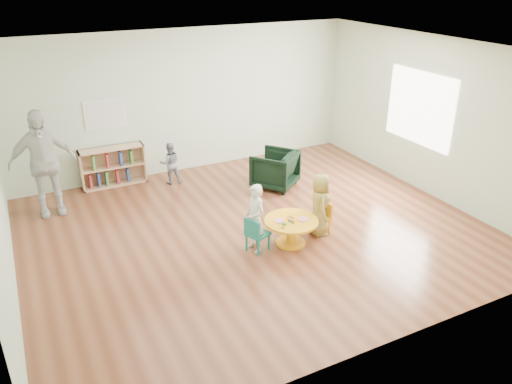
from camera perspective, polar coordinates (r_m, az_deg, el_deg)
room at (r=7.28m, az=-0.04°, el=8.78°), size 7.10×7.00×2.80m
activity_table at (r=7.52m, az=4.02°, el=-4.03°), size 0.81×0.81×0.45m
kid_chair_left at (r=7.31m, az=-0.01°, el=-4.77°), size 0.38×0.38×0.55m
kid_chair_right at (r=7.91m, az=7.56°, el=-2.77°), size 0.28×0.28×0.50m
bookshelf at (r=9.88m, az=-16.13°, el=2.83°), size 1.20×0.30×0.75m
alphabet_poster at (r=9.70m, az=-16.89°, el=8.48°), size 0.74×0.01×0.54m
armchair at (r=9.41m, az=2.18°, el=2.61°), size 1.06×1.06×0.70m
child_left at (r=7.24m, az=-0.09°, el=-3.03°), size 0.30×0.41×1.04m
child_right at (r=7.76m, az=7.29°, el=-1.42°), size 0.48×0.57×1.00m
toddler at (r=9.68m, az=-9.78°, el=3.29°), size 0.44×0.37×0.82m
adult_caretaker at (r=8.88m, az=-23.16°, el=3.03°), size 1.08×0.47×1.82m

